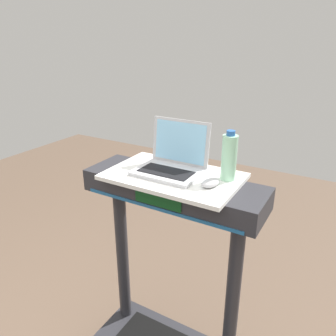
# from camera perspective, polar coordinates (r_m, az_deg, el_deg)

# --- Properties ---
(desk_board) EXTENTS (0.63, 0.40, 0.02)m
(desk_board) POSITION_cam_1_polar(r_m,az_deg,el_deg) (1.58, 0.91, -1.44)
(desk_board) COLOR white
(desk_board) RESTS_ON treadmill_base
(laptop) EXTENTS (0.31, 0.25, 0.24)m
(laptop) POSITION_cam_1_polar(r_m,az_deg,el_deg) (1.59, 0.69, 1.04)
(laptop) COLOR #B7B7BC
(laptop) RESTS_ON desk_board
(computer_mouse) EXTENTS (0.09, 0.11, 0.03)m
(computer_mouse) POSITION_cam_1_polar(r_m,az_deg,el_deg) (1.46, 7.32, -2.53)
(computer_mouse) COLOR #B2B2B7
(computer_mouse) RESTS_ON desk_board
(water_bottle) EXTENTS (0.07, 0.07, 0.23)m
(water_bottle) POSITION_cam_1_polar(r_m,az_deg,el_deg) (1.51, 10.48, 1.86)
(water_bottle) COLOR #9EDBB2
(water_bottle) RESTS_ON desk_board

